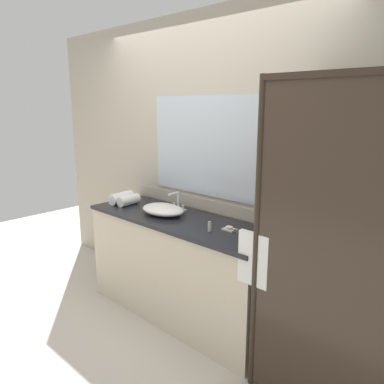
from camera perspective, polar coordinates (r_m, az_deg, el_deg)
name	(u,v)px	position (r m, az deg, el deg)	size (l,w,h in m)	color
ground_plane	(180,314)	(3.55, -1.85, -18.01)	(8.00, 8.00, 0.00)	beige
wall_back_with_mirror	(206,166)	(3.33, 2.19, 3.94)	(4.40, 0.06, 2.60)	#B2A893
vanity_cabinet	(180,267)	(3.34, -1.79, -11.32)	(1.80, 0.58, 0.90)	beige
shower_enclosure	(312,250)	(2.29, 17.73, -8.33)	(1.20, 0.59, 2.00)	#2D2319
sink_basin	(163,209)	(3.29, -4.39, -2.64)	(0.42, 0.30, 0.09)	white
faucet	(178,204)	(3.40, -2.20, -1.84)	(0.17, 0.14, 0.17)	silver
soap_dish	(230,228)	(2.89, 5.70, -5.51)	(0.10, 0.07, 0.04)	silver
amenity_bottle_lotion	(264,231)	(2.77, 10.89, -5.80)	(0.03, 0.03, 0.10)	silver
amenity_bottle_shampoo	(210,227)	(2.85, 2.67, -5.26)	(0.03, 0.03, 0.08)	silver
rolled_towel_near_edge	(121,198)	(3.71, -10.63, -0.85)	(0.11, 0.11, 0.25)	white
rolled_towel_middle	(129,200)	(3.62, -9.53, -1.22)	(0.10, 0.10, 0.22)	white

